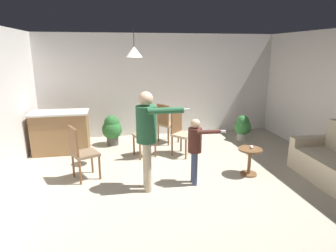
{
  "coord_description": "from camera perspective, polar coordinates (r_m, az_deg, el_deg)",
  "views": [
    {
      "loc": [
        -1.21,
        -4.49,
        2.3
      ],
      "look_at": [
        -0.32,
        0.27,
        1.0
      ],
      "focal_mm": 30.77,
      "sensor_mm": 36.0,
      "label": 1
    }
  ],
  "objects": [
    {
      "name": "ground",
      "position": [
        5.19,
        4.1,
        -11.34
      ],
      "size": [
        7.68,
        7.68,
        0.0
      ],
      "primitive_type": "plane",
      "color": "#B2A893"
    },
    {
      "name": "wall_back",
      "position": [
        7.85,
        -1.63,
        8.03
      ],
      "size": [
        6.4,
        0.1,
        2.7
      ],
      "primitive_type": "cube",
      "color": "silver",
      "rests_on": "ground"
    },
    {
      "name": "kitchen_counter",
      "position": [
        6.96,
        -20.44,
        -1.14
      ],
      "size": [
        1.26,
        0.66,
        0.95
      ],
      "color": "olive",
      "rests_on": "ground"
    },
    {
      "name": "side_table_by_couch",
      "position": [
        5.61,
        15.86,
        -6.19
      ],
      "size": [
        0.44,
        0.44,
        0.52
      ],
      "color": "brown",
      "rests_on": "ground"
    },
    {
      "name": "person_adult",
      "position": [
        4.64,
        -4.12,
        -0.89
      ],
      "size": [
        0.82,
        0.48,
        1.66
      ],
      "rotation": [
        0.0,
        0.0,
        -1.57
      ],
      "color": "tan",
      "rests_on": "ground"
    },
    {
      "name": "person_child",
      "position": [
        4.94,
        5.45,
        -3.61
      ],
      "size": [
        0.6,
        0.36,
        1.17
      ],
      "rotation": [
        0.0,
        0.0,
        -1.63
      ],
      "color": "#384260",
      "rests_on": "ground"
    },
    {
      "name": "dining_chair_by_counter",
      "position": [
        6.37,
        2.53,
        -1.01
      ],
      "size": [
        0.59,
        0.59,
        1.0
      ],
      "rotation": [
        0.0,
        0.0,
        3.9
      ],
      "color": "brown",
      "rests_on": "ground"
    },
    {
      "name": "dining_chair_near_wall",
      "position": [
        5.36,
        -16.85,
        -4.76
      ],
      "size": [
        0.56,
        0.56,
        1.0
      ],
      "rotation": [
        0.0,
        0.0,
        5.16
      ],
      "color": "brown",
      "rests_on": "ground"
    },
    {
      "name": "dining_chair_centre_back",
      "position": [
        7.15,
        -0.36,
        0.8
      ],
      "size": [
        0.59,
        0.59,
        1.0
      ],
      "rotation": [
        0.0,
        0.0,
        5.32
      ],
      "color": "brown",
      "rests_on": "ground"
    },
    {
      "name": "dining_chair_spare",
      "position": [
        6.22,
        -4.47,
        -1.42
      ],
      "size": [
        0.53,
        0.53,
        1.0
      ],
      "rotation": [
        0.0,
        0.0,
        0.3
      ],
      "color": "brown",
      "rests_on": "ground"
    },
    {
      "name": "potted_plant_corner",
      "position": [
        7.18,
        -11.02,
        -0.53
      ],
      "size": [
        0.49,
        0.49,
        0.75
      ],
      "color": "#4C4742",
      "rests_on": "ground"
    },
    {
      "name": "potted_plant_by_wall",
      "position": [
        7.69,
        14.56,
        -0.09
      ],
      "size": [
        0.43,
        0.43,
        0.66
      ],
      "color": "#B7B2AD",
      "rests_on": "ground"
    },
    {
      "name": "spare_remote_on_table",
      "position": [
        5.57,
        16.28,
        -4.07
      ],
      "size": [
        0.08,
        0.13,
        0.04
      ],
      "primitive_type": "cube",
      "rotation": [
        0.0,
        0.0,
        2.79
      ],
      "color": "white",
      "rests_on": "side_table_by_couch"
    },
    {
      "name": "ceiling_light_pendant",
      "position": [
        5.59,
        -6.73,
        14.4
      ],
      "size": [
        0.32,
        0.32,
        0.55
      ],
      "color": "silver"
    }
  ]
}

